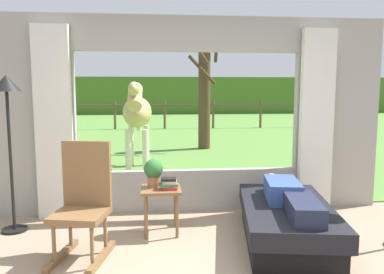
{
  "coord_description": "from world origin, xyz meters",
  "views": [
    {
      "loc": [
        -0.46,
        -2.76,
        1.62
      ],
      "look_at": [
        0.0,
        1.8,
        1.05
      ],
      "focal_mm": 35.98,
      "sensor_mm": 36.0,
      "label": 1
    }
  ],
  "objects_px": {
    "recliner_sofa": "(286,222)",
    "book_stack": "(169,184)",
    "rocking_chair": "(84,201)",
    "reclining_person": "(289,196)",
    "potted_plant": "(154,171)",
    "horse": "(137,113)",
    "floor_lamp_left": "(7,106)",
    "pasture_tree": "(204,91)",
    "side_table": "(161,196)"
  },
  "relations": [
    {
      "from": "recliner_sofa",
      "to": "book_stack",
      "type": "distance_m",
      "value": 1.32
    },
    {
      "from": "rocking_chair",
      "to": "reclining_person",
      "type": "bearing_deg",
      "value": 13.61
    },
    {
      "from": "potted_plant",
      "to": "book_stack",
      "type": "distance_m",
      "value": 0.24
    },
    {
      "from": "book_stack",
      "to": "horse",
      "type": "bearing_deg",
      "value": 98.03
    },
    {
      "from": "book_stack",
      "to": "floor_lamp_left",
      "type": "bearing_deg",
      "value": 171.08
    },
    {
      "from": "potted_plant",
      "to": "book_stack",
      "type": "height_order",
      "value": "potted_plant"
    },
    {
      "from": "reclining_person",
      "to": "pasture_tree",
      "type": "distance_m",
      "value": 6.56
    },
    {
      "from": "book_stack",
      "to": "horse",
      "type": "distance_m",
      "value": 3.48
    },
    {
      "from": "rocking_chair",
      "to": "horse",
      "type": "height_order",
      "value": "horse"
    },
    {
      "from": "book_stack",
      "to": "pasture_tree",
      "type": "xyz_separation_m",
      "value": [
        1.2,
        6.07,
        1.0
      ]
    },
    {
      "from": "reclining_person",
      "to": "side_table",
      "type": "distance_m",
      "value": 1.4
    },
    {
      "from": "rocking_chair",
      "to": "floor_lamp_left",
      "type": "distance_m",
      "value": 1.48
    },
    {
      "from": "potted_plant",
      "to": "book_stack",
      "type": "bearing_deg",
      "value": -34.81
    },
    {
      "from": "recliner_sofa",
      "to": "floor_lamp_left",
      "type": "xyz_separation_m",
      "value": [
        -2.99,
        0.63,
        1.22
      ]
    },
    {
      "from": "rocking_chair",
      "to": "side_table",
      "type": "distance_m",
      "value": 0.93
    },
    {
      "from": "potted_plant",
      "to": "pasture_tree",
      "type": "bearing_deg",
      "value": 77.09
    },
    {
      "from": "horse",
      "to": "pasture_tree",
      "type": "relative_size",
      "value": 0.55
    },
    {
      "from": "potted_plant",
      "to": "side_table",
      "type": "bearing_deg",
      "value": -36.87
    },
    {
      "from": "reclining_person",
      "to": "rocking_chair",
      "type": "height_order",
      "value": "rocking_chair"
    },
    {
      "from": "rocking_chair",
      "to": "pasture_tree",
      "type": "xyz_separation_m",
      "value": [
        2.04,
        6.54,
        1.04
      ]
    },
    {
      "from": "horse",
      "to": "book_stack",
      "type": "bearing_deg",
      "value": 98.79
    },
    {
      "from": "side_table",
      "to": "potted_plant",
      "type": "distance_m",
      "value": 0.29
    },
    {
      "from": "recliner_sofa",
      "to": "book_stack",
      "type": "relative_size",
      "value": 8.36
    },
    {
      "from": "side_table",
      "to": "pasture_tree",
      "type": "height_order",
      "value": "pasture_tree"
    },
    {
      "from": "floor_lamp_left",
      "to": "pasture_tree",
      "type": "distance_m",
      "value": 6.51
    },
    {
      "from": "reclining_person",
      "to": "pasture_tree",
      "type": "relative_size",
      "value": 0.44
    },
    {
      "from": "reclining_person",
      "to": "potted_plant",
      "type": "distance_m",
      "value": 1.5
    },
    {
      "from": "floor_lamp_left",
      "to": "horse",
      "type": "bearing_deg",
      "value": 67.53
    },
    {
      "from": "reclining_person",
      "to": "horse",
      "type": "distance_m",
      "value": 4.21
    },
    {
      "from": "potted_plant",
      "to": "floor_lamp_left",
      "type": "bearing_deg",
      "value": 174.29
    },
    {
      "from": "floor_lamp_left",
      "to": "book_stack",
      "type": "bearing_deg",
      "value": -8.92
    },
    {
      "from": "reclining_person",
      "to": "book_stack",
      "type": "relative_size",
      "value": 6.56
    },
    {
      "from": "side_table",
      "to": "floor_lamp_left",
      "type": "xyz_separation_m",
      "value": [
        -1.68,
        0.22,
        1.01
      ]
    },
    {
      "from": "side_table",
      "to": "horse",
      "type": "xyz_separation_m",
      "value": [
        -0.39,
        3.34,
        0.73
      ]
    },
    {
      "from": "pasture_tree",
      "to": "rocking_chair",
      "type": "bearing_deg",
      "value": -107.35
    },
    {
      "from": "book_stack",
      "to": "floor_lamp_left",
      "type": "distance_m",
      "value": 1.98
    },
    {
      "from": "rocking_chair",
      "to": "pasture_tree",
      "type": "distance_m",
      "value": 6.93
    },
    {
      "from": "recliner_sofa",
      "to": "side_table",
      "type": "distance_m",
      "value": 1.39
    },
    {
      "from": "recliner_sofa",
      "to": "side_table",
      "type": "relative_size",
      "value": 3.52
    },
    {
      "from": "rocking_chair",
      "to": "book_stack",
      "type": "bearing_deg",
      "value": 40.56
    },
    {
      "from": "book_stack",
      "to": "horse",
      "type": "xyz_separation_m",
      "value": [
        -0.48,
        3.4,
        0.57
      ]
    },
    {
      "from": "recliner_sofa",
      "to": "horse",
      "type": "height_order",
      "value": "horse"
    },
    {
      "from": "recliner_sofa",
      "to": "side_table",
      "type": "height_order",
      "value": "side_table"
    },
    {
      "from": "rocking_chair",
      "to": "pasture_tree",
      "type": "bearing_deg",
      "value": 84.57
    },
    {
      "from": "side_table",
      "to": "potted_plant",
      "type": "xyz_separation_m",
      "value": [
        -0.08,
        0.06,
        0.28
      ]
    },
    {
      "from": "recliner_sofa",
      "to": "horse",
      "type": "relative_size",
      "value": 1.01
    },
    {
      "from": "floor_lamp_left",
      "to": "recliner_sofa",
      "type": "bearing_deg",
      "value": -11.86
    },
    {
      "from": "side_table",
      "to": "reclining_person",
      "type": "bearing_deg",
      "value": -19.22
    },
    {
      "from": "reclining_person",
      "to": "floor_lamp_left",
      "type": "xyz_separation_m",
      "value": [
        -2.99,
        0.68,
        0.91
      ]
    },
    {
      "from": "recliner_sofa",
      "to": "pasture_tree",
      "type": "height_order",
      "value": "pasture_tree"
    }
  ]
}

